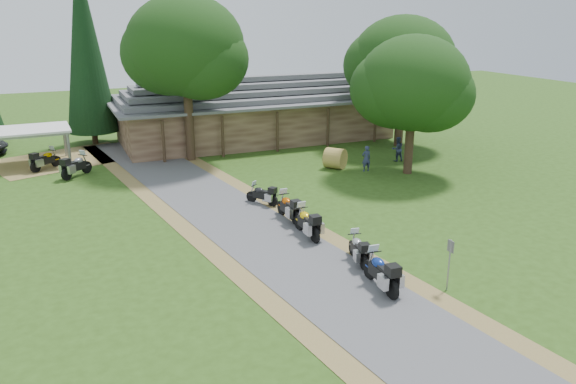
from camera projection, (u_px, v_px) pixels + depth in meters
name	position (u px, v px, depth m)	size (l,w,h in m)	color
ground	(326.00, 282.00, 20.57)	(120.00, 120.00, 0.00)	#2B4814
driveway	(273.00, 244.00, 23.88)	(46.00, 46.00, 0.00)	#4A4A4C
lodge	(255.00, 108.00, 43.08)	(21.40, 9.40, 4.90)	brown
carport	(26.00, 147.00, 35.89)	(5.48, 3.65, 2.37)	white
motorcycle_row_a	(381.00, 270.00, 19.85)	(2.08, 0.68, 1.42)	navy
motorcycle_row_b	(358.00, 248.00, 21.99)	(1.79, 0.58, 1.22)	#9A9BA0
motorcycle_row_c	(307.00, 221.00, 24.53)	(2.05, 0.67, 1.40)	yellow
motorcycle_row_d	(288.00, 206.00, 26.50)	(2.01, 0.65, 1.37)	#C34F05
motorcycle_row_e	(262.00, 194.00, 28.71)	(1.67, 0.55, 1.15)	black
motorcycle_carport_a	(45.00, 159.00, 35.07)	(2.01, 0.66, 1.38)	#C08E00
motorcycle_carport_b	(76.00, 165.00, 33.54)	(2.13, 0.69, 1.46)	gray
person_a	(366.00, 156.00, 34.61)	(0.54, 0.39, 1.89)	navy
person_b	(398.00, 147.00, 36.99)	(0.54, 0.39, 1.91)	navy
hay_bale	(335.00, 158.00, 35.36)	(1.29, 1.29, 1.18)	#A1843B
sign_post	(449.00, 265.00, 19.66)	(0.35, 0.06, 1.92)	gray
oak_lodge_left	(186.00, 69.00, 35.77)	(7.49, 7.49, 11.99)	#193811
oak_lodge_right	(402.00, 77.00, 40.10)	(7.39, 7.39, 9.98)	#193811
oak_driveway	(412.00, 101.00, 33.12)	(6.58, 6.58, 8.84)	#193811
cedar_near	(86.00, 50.00, 40.11)	(3.66, 3.66, 13.67)	black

